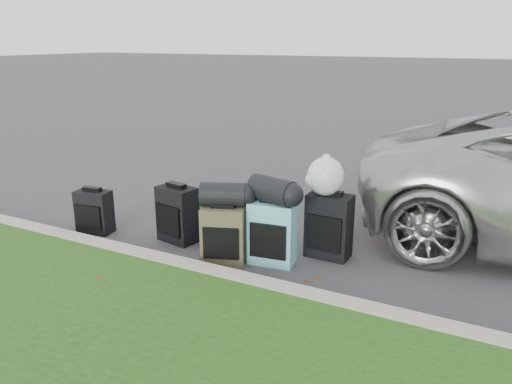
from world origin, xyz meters
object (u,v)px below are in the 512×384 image
at_px(suitcase_large_black_right, 329,226).
at_px(suitcase_large_black_left, 177,214).
at_px(tote_navy, 215,227).
at_px(tote_green, 186,203).
at_px(suitcase_olive, 223,235).
at_px(suitcase_teal, 272,233).
at_px(suitcase_small_black, 94,212).

bearing_deg(suitcase_large_black_right, suitcase_large_black_left, -165.96).
xyz_separation_m(suitcase_large_black_right, tote_navy, (-1.28, -0.21, -0.17)).
distance_m(suitcase_large_black_right, tote_green, 2.07).
xyz_separation_m(suitcase_large_black_left, tote_green, (-0.38, 0.70, -0.14)).
height_order(suitcase_large_black_left, tote_green, suitcase_large_black_left).
relative_size(suitcase_olive, suitcase_teal, 0.92).
height_order(suitcase_small_black, suitcase_large_black_right, suitcase_large_black_right).
bearing_deg(tote_green, suitcase_large_black_left, -66.35).
xyz_separation_m(suitcase_small_black, tote_navy, (1.41, 0.41, -0.08)).
xyz_separation_m(suitcase_small_black, suitcase_olive, (1.79, -0.02, 0.04)).
bearing_deg(suitcase_small_black, suitcase_teal, -4.49).
bearing_deg(tote_navy, tote_green, 158.66).
xyz_separation_m(suitcase_large_black_left, suitcase_teal, (1.20, -0.04, 0.01)).
relative_size(suitcase_large_black_left, suitcase_teal, 0.97).
bearing_deg(suitcase_large_black_left, suitcase_large_black_right, 23.39).
bearing_deg(tote_navy, suitcase_olive, -35.64).
height_order(suitcase_large_black_right, tote_green, suitcase_large_black_right).
xyz_separation_m(suitcase_small_black, suitcase_teal, (2.24, 0.20, 0.07)).
bearing_deg(suitcase_large_black_right, suitcase_small_black, -165.92).
distance_m(suitcase_teal, tote_green, 1.75).
xyz_separation_m(suitcase_olive, suitcase_teal, (0.45, 0.22, 0.03)).
bearing_deg(suitcase_large_black_right, suitcase_teal, -136.31).
distance_m(suitcase_small_black, suitcase_olive, 1.79).
xyz_separation_m(suitcase_teal, tote_green, (-1.59, 0.74, -0.14)).
distance_m(suitcase_olive, tote_green, 1.49).
height_order(suitcase_large_black_left, suitcase_olive, suitcase_large_black_left).
relative_size(suitcase_small_black, suitcase_large_black_left, 0.80).
bearing_deg(suitcase_teal, suitcase_large_black_right, 34.80).
bearing_deg(suitcase_teal, suitcase_large_black_left, 170.45).
height_order(suitcase_large_black_right, tote_navy, suitcase_large_black_right).
relative_size(suitcase_large_black_left, suitcase_olive, 1.06).
distance_m(suitcase_large_black_left, suitcase_teal, 1.21).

